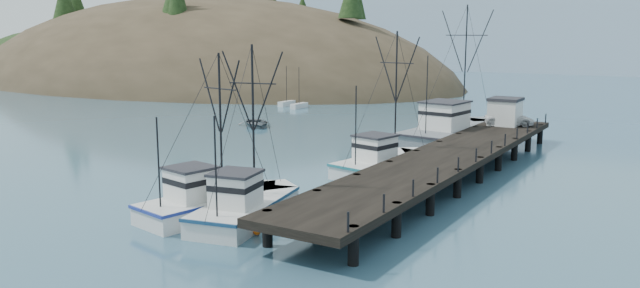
# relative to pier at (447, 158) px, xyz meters

# --- Properties ---
(ground) EXTENTS (400.00, 400.00, 0.00)m
(ground) POSITION_rel_pier_xyz_m (-14.00, -16.00, -1.69)
(ground) COLOR #31576C
(ground) RESTS_ON ground
(pier) EXTENTS (6.00, 44.00, 2.00)m
(pier) POSITION_rel_pier_xyz_m (0.00, 0.00, 0.00)
(pier) COLOR black
(pier) RESTS_ON ground
(headland) EXTENTS (134.80, 78.00, 51.00)m
(headland) POSITION_rel_pier_xyz_m (-88.95, 62.61, -6.24)
(headland) COLOR #382D1E
(headland) RESTS_ON ground
(distant_ridge) EXTENTS (360.00, 40.00, 26.00)m
(distant_ridge) POSITION_rel_pier_xyz_m (-4.00, 154.00, -1.69)
(distant_ridge) COLOR #9EB2C6
(distant_ridge) RESTS_ON ground
(distant_ridge_far) EXTENTS (180.00, 25.00, 18.00)m
(distant_ridge_far) POSITION_rel_pier_xyz_m (-54.00, 169.00, -1.69)
(distant_ridge_far) COLOR silver
(distant_ridge_far) RESTS_ON ground
(moored_sailboats) EXTENTS (23.55, 18.34, 6.35)m
(moored_sailboats) POSITION_rel_pier_xyz_m (-48.18, 39.99, -1.36)
(moored_sailboats) COLOR silver
(moored_sailboats) RESTS_ON ground
(trawler_near) EXTENTS (5.26, 10.76, 10.92)m
(trawler_near) POSITION_rel_pier_xyz_m (-6.54, -16.68, -0.87)
(trawler_near) COLOR silver
(trawler_near) RESTS_ON ground
(trawler_mid) EXTENTS (5.09, 10.43, 10.39)m
(trawler_mid) POSITION_rel_pier_xyz_m (-9.16, -17.05, -0.87)
(trawler_mid) COLOR silver
(trawler_mid) RESTS_ON ground
(trawler_far) EXTENTS (5.52, 11.58, 11.73)m
(trawler_far) POSITION_rel_pier_xyz_m (-5.03, -0.32, -0.87)
(trawler_far) COLOR silver
(trawler_far) RESTS_ON ground
(work_vessel) EXTENTS (6.97, 17.63, 14.40)m
(work_vessel) POSITION_rel_pier_xyz_m (-4.85, 15.41, -0.46)
(work_vessel) COLOR slate
(work_vessel) RESTS_ON ground
(pier_shed) EXTENTS (3.00, 3.20, 2.80)m
(pier_shed) POSITION_rel_pier_xyz_m (-0.44, 17.56, 1.73)
(pier_shed) COLOR silver
(pier_shed) RESTS_ON pier
(pickup_truck) EXTENTS (5.37, 3.87, 1.36)m
(pickup_truck) POSITION_rel_pier_xyz_m (0.02, 17.64, 0.99)
(pickup_truck) COLOR silver
(pickup_truck) RESTS_ON pier
(motorboat) EXTENTS (6.92, 6.84, 1.18)m
(motorboat) POSITION_rel_pier_xyz_m (-29.46, 14.21, -1.69)
(motorboat) COLOR #565C5F
(motorboat) RESTS_ON ground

